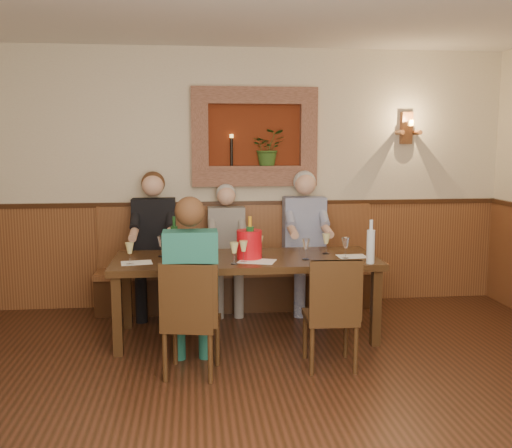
{
  "coord_description": "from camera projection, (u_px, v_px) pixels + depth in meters",
  "views": [
    {
      "loc": [
        -0.47,
        -3.25,
        1.8
      ],
      "look_at": [
        0.1,
        1.9,
        1.05
      ],
      "focal_mm": 40.0,
      "sensor_mm": 36.0,
      "label": 1
    }
  ],
  "objects": [
    {
      "name": "ground_plane",
      "position": [
        274.0,
        437.0,
        3.5
      ],
      "size": [
        6.0,
        6.0,
        0.0
      ],
      "primitive_type": "plane",
      "color": "black",
      "rests_on": "ground"
    },
    {
      "name": "room_shell",
      "position": [
        275.0,
        126.0,
        3.23
      ],
      "size": [
        6.04,
        6.04,
        2.82
      ],
      "color": "beige",
      "rests_on": "ground"
    },
    {
      "name": "wainscoting",
      "position": [
        274.0,
        345.0,
        3.42
      ],
      "size": [
        6.02,
        6.02,
        1.15
      ],
      "color": "brown",
      "rests_on": "ground"
    },
    {
      "name": "wall_niche",
      "position": [
        258.0,
        141.0,
        6.17
      ],
      "size": [
        1.36,
        0.3,
        1.06
      ],
      "color": "#61220D",
      "rests_on": "ground"
    },
    {
      "name": "wall_sconce",
      "position": [
        407.0,
        129.0,
        6.32
      ],
      "size": [
        0.25,
        0.2,
        0.35
      ],
      "color": "brown",
      "rests_on": "ground"
    },
    {
      "name": "dining_table",
      "position": [
        246.0,
        265.0,
        5.23
      ],
      "size": [
        2.4,
        0.9,
        0.75
      ],
      "color": "black",
      "rests_on": "ground"
    },
    {
      "name": "bench",
      "position": [
        238.0,
        278.0,
        6.2
      ],
      "size": [
        3.0,
        0.45,
        1.11
      ],
      "color": "#381E0F",
      "rests_on": "ground"
    },
    {
      "name": "chair_near_left",
      "position": [
        191.0,
        342.0,
        4.41
      ],
      "size": [
        0.47,
        0.47,
        0.91
      ],
      "rotation": [
        0.0,
        0.0,
        -0.2
      ],
      "color": "black",
      "rests_on": "ground"
    },
    {
      "name": "chair_near_right",
      "position": [
        330.0,
        335.0,
        4.56
      ],
      "size": [
        0.42,
        0.42,
        0.91
      ],
      "rotation": [
        0.0,
        0.0,
        -0.04
      ],
      "color": "black",
      "rests_on": "ground"
    },
    {
      "name": "person_bench_left",
      "position": [
        154.0,
        255.0,
        5.96
      ],
      "size": [
        0.45,
        0.55,
        1.49
      ],
      "color": "black",
      "rests_on": "ground"
    },
    {
      "name": "person_bench_mid",
      "position": [
        227.0,
        260.0,
        6.06
      ],
      "size": [
        0.39,
        0.48,
        1.36
      ],
      "color": "#5C5854",
      "rests_on": "ground"
    },
    {
      "name": "person_bench_right",
      "position": [
        305.0,
        252.0,
        6.14
      ],
      "size": [
        0.45,
        0.55,
        1.49
      ],
      "color": "navy",
      "rests_on": "ground"
    },
    {
      "name": "person_chair_front",
      "position": [
        191.0,
        301.0,
        4.42
      ],
      "size": [
        0.41,
        0.5,
        1.4
      ],
      "color": "#16434F",
      "rests_on": "ground"
    },
    {
      "name": "spittoon_bucket",
      "position": [
        249.0,
        244.0,
        5.15
      ],
      "size": [
        0.3,
        0.3,
        0.26
      ],
      "primitive_type": "cylinder",
      "rotation": [
        0.0,
        0.0,
        -0.43
      ],
      "color": "red",
      "rests_on": "dining_table"
    },
    {
      "name": "wine_bottle_green_a",
      "position": [
        250.0,
        242.0,
        5.1
      ],
      "size": [
        0.08,
        0.08,
        0.39
      ],
      "rotation": [
        0.0,
        0.0,
        -0.18
      ],
      "color": "#19471E",
      "rests_on": "dining_table"
    },
    {
      "name": "wine_bottle_green_b",
      "position": [
        174.0,
        240.0,
        5.3
      ],
      "size": [
        0.08,
        0.08,
        0.37
      ],
      "rotation": [
        0.0,
        0.0,
        0.25
      ],
      "color": "#19471E",
      "rests_on": "dining_table"
    },
    {
      "name": "water_bottle",
      "position": [
        371.0,
        246.0,
        4.94
      ],
      "size": [
        0.08,
        0.08,
        0.38
      ],
      "rotation": [
        0.0,
        0.0,
        -0.16
      ],
      "color": "silver",
      "rests_on": "dining_table"
    },
    {
      "name": "tasting_sheet_a",
      "position": [
        137.0,
        263.0,
        4.98
      ],
      "size": [
        0.29,
        0.23,
        0.0
      ],
      "primitive_type": "cube",
      "rotation": [
        0.0,
        0.0,
        0.15
      ],
      "color": "white",
      "rests_on": "dining_table"
    },
    {
      "name": "tasting_sheet_b",
      "position": [
        257.0,
        261.0,
        5.04
      ],
      "size": [
        0.37,
        0.32,
        0.0
      ],
      "primitive_type": "cube",
      "rotation": [
        0.0,
        0.0,
        -0.34
      ],
      "color": "white",
      "rests_on": "dining_table"
    },
    {
      "name": "tasting_sheet_c",
      "position": [
        352.0,
        256.0,
        5.25
      ],
      "size": [
        0.27,
        0.19,
        0.0
      ],
      "primitive_type": "cube",
      "rotation": [
        0.0,
        0.0,
        0.02
      ],
      "color": "white",
      "rests_on": "dining_table"
    },
    {
      "name": "tasting_sheet_d",
      "position": [
        199.0,
        265.0,
        4.89
      ],
      "size": [
        0.31,
        0.25,
        0.0
      ],
      "primitive_type": "cube",
      "rotation": [
        0.0,
        0.0,
        -0.26
      ],
      "color": "white",
      "rests_on": "dining_table"
    },
    {
      "name": "wine_glass_0",
      "position": [
        184.0,
        253.0,
        4.94
      ],
      "size": [
        0.08,
        0.08,
        0.19
      ],
      "primitive_type": null,
      "color": "#DAD182",
      "rests_on": "dining_table"
    },
    {
      "name": "wine_glass_1",
      "position": [
        326.0,
        244.0,
        5.37
      ],
      "size": [
        0.08,
        0.08,
        0.19
      ],
      "primitive_type": null,
      "color": "#DAD182",
      "rests_on": "dining_table"
    },
    {
      "name": "wine_glass_2",
      "position": [
        234.0,
        253.0,
        4.92
      ],
      "size": [
        0.08,
        0.08,
        0.19
      ],
      "primitive_type": null,
      "color": "#DAD182",
      "rests_on": "dining_table"
    },
    {
      "name": "wine_glass_3",
      "position": [
        130.0,
        254.0,
        4.9
      ],
      "size": [
        0.08,
        0.08,
        0.19
      ],
      "primitive_type": null,
      "color": "#DAD182",
      "rests_on": "dining_table"
    },
    {
      "name": "wine_glass_4",
      "position": [
        243.0,
        251.0,
        5.0
      ],
      "size": [
        0.08,
        0.08,
        0.19
      ],
      "primitive_type": null,
      "color": "#DAD182",
      "rests_on": "dining_table"
    },
    {
      "name": "wine_glass_5",
      "position": [
        306.0,
        249.0,
        5.1
      ],
      "size": [
        0.08,
        0.08,
        0.19
      ],
      "primitive_type": null,
      "color": "white",
      "rests_on": "dining_table"
    },
    {
      "name": "wine_glass_6",
      "position": [
        161.0,
        246.0,
        5.24
      ],
      "size": [
        0.08,
        0.08,
        0.19
      ],
      "primitive_type": null,
      "color": "white",
      "rests_on": "dining_table"
    },
    {
      "name": "wine_glass_7",
      "position": [
        346.0,
        248.0,
        5.16
      ],
      "size": [
        0.08,
        0.08,
        0.19
      ],
      "primitive_type": null,
      "color": "white",
      "rests_on": "dining_table"
    },
    {
      "name": "wine_glass_8",
      "position": [
        259.0,
        246.0,
        5.26
      ],
      "size": [
        0.08,
        0.08,
        0.19
      ],
      "primitive_type": null,
      "color": "#DAD182",
      "rests_on": "dining_table"
    }
  ]
}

